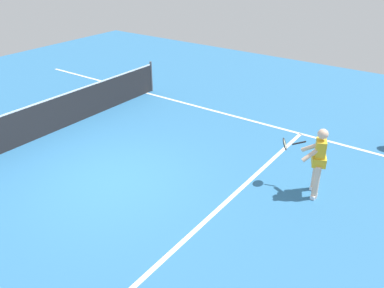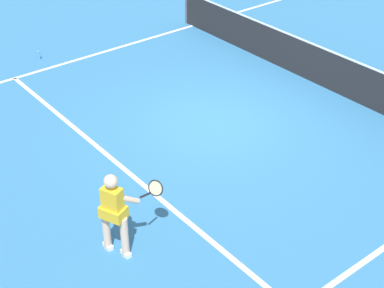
% 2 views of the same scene
% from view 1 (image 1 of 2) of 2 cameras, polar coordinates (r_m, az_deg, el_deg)
% --- Properties ---
extents(ground_plane, '(24.58, 24.58, 0.00)m').
position_cam_1_polar(ground_plane, '(9.45, -11.35, -5.08)').
color(ground_plane, teal).
extents(service_line_marking, '(9.80, 0.10, 0.01)m').
position_cam_1_polar(service_line_marking, '(8.03, 1.91, -10.95)').
color(service_line_marking, white).
rests_on(service_line_marking, ground).
extents(sideline_right_marking, '(0.10, 16.91, 0.01)m').
position_cam_1_polar(sideline_right_marking, '(12.85, 4.48, 4.40)').
color(sideline_right_marking, white).
rests_on(sideline_right_marking, ground).
extents(court_net, '(10.48, 0.08, 1.09)m').
position_cam_1_polar(court_net, '(11.61, -22.87, 2.40)').
color(court_net, '#4C4C51').
rests_on(court_net, ground).
extents(tennis_player, '(0.67, 1.11, 1.55)m').
position_cam_1_polar(tennis_player, '(8.79, 17.47, -2.07)').
color(tennis_player, beige).
rests_on(tennis_player, ground).
extents(tennis_ball_near, '(0.07, 0.07, 0.07)m').
position_cam_1_polar(tennis_ball_near, '(10.94, 18.24, -1.06)').
color(tennis_ball_near, '#D1E533').
rests_on(tennis_ball_near, ground).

